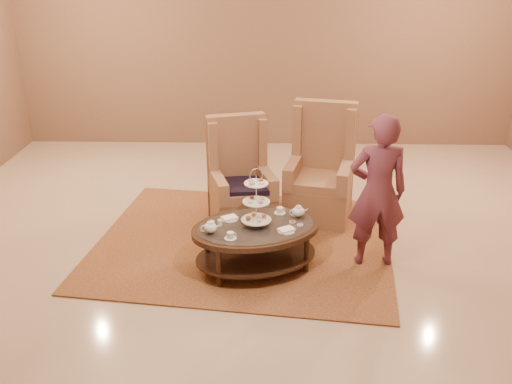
{
  "coord_description": "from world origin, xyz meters",
  "views": [
    {
      "loc": [
        0.06,
        -5.2,
        2.98
      ],
      "look_at": [
        -0.08,
        0.2,
        0.7
      ],
      "focal_mm": 40.0,
      "sensor_mm": 36.0,
      "label": 1
    }
  ],
  "objects_px": {
    "armchair_right": "(320,179)",
    "person": "(378,192)",
    "armchair_left": "(240,189)",
    "tea_table": "(256,234)"
  },
  "relations": [
    {
      "from": "armchair_right",
      "to": "person",
      "type": "relative_size",
      "value": 0.86
    },
    {
      "from": "armchair_left",
      "to": "tea_table",
      "type": "bearing_deg",
      "value": -95.33
    },
    {
      "from": "tea_table",
      "to": "person",
      "type": "xyz_separation_m",
      "value": [
        1.2,
        0.14,
        0.4
      ]
    },
    {
      "from": "armchair_left",
      "to": "person",
      "type": "height_order",
      "value": "person"
    },
    {
      "from": "armchair_right",
      "to": "tea_table",
      "type": "bearing_deg",
      "value": -106.04
    },
    {
      "from": "armchair_right",
      "to": "person",
      "type": "bearing_deg",
      "value": -55.57
    },
    {
      "from": "armchair_left",
      "to": "armchair_right",
      "type": "xyz_separation_m",
      "value": [
        0.95,
        0.24,
        0.03
      ]
    },
    {
      "from": "armchair_right",
      "to": "person",
      "type": "xyz_separation_m",
      "value": [
        0.46,
        -1.18,
        0.34
      ]
    },
    {
      "from": "armchair_left",
      "to": "armchair_right",
      "type": "relative_size",
      "value": 0.92
    },
    {
      "from": "person",
      "to": "tea_table",
      "type": "bearing_deg",
      "value": 4.57
    }
  ]
}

